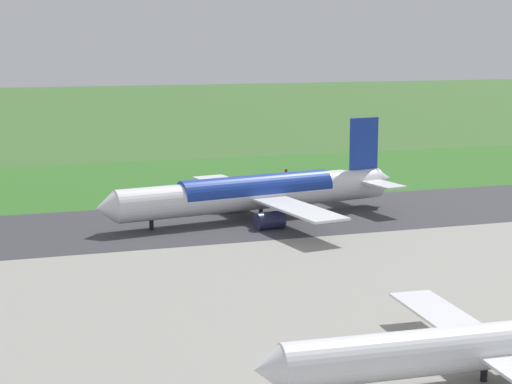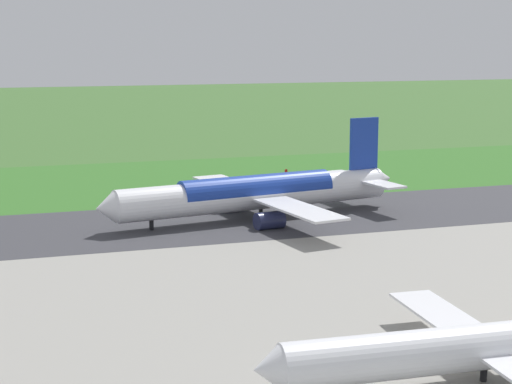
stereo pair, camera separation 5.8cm
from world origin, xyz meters
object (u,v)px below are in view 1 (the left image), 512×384
airliner_parked_mid (488,345)px  no_stopping_sign (286,174)px  airliner_main (258,193)px  traffic_cone_orange (263,183)px

airliner_parked_mid → no_stopping_sign: (-18.46, -102.90, -1.81)m
no_stopping_sign → airliner_parked_mid: bearing=79.8°
airliner_parked_mid → no_stopping_sign: size_ratio=16.55×
airliner_main → no_stopping_sign: (-16.87, -33.36, -2.86)m
airliner_parked_mid → airliner_main: bearing=-91.3°
airliner_main → traffic_cone_orange: 32.83m
traffic_cone_orange → airliner_main: bearing=70.3°
airliner_main → no_stopping_sign: bearing=-116.8°
airliner_parked_mid → no_stopping_sign: airliner_parked_mid is taller
traffic_cone_orange → airliner_parked_mid: bearing=82.8°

